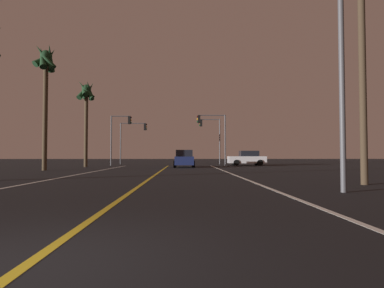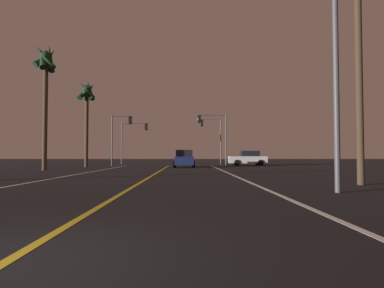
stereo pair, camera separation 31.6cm
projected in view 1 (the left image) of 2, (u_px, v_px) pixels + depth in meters
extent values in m
plane|color=black|center=(21.00, 269.00, 3.39)|extent=(200.00, 200.00, 0.00)
cube|color=silver|center=(242.00, 178.00, 16.93)|extent=(0.16, 38.86, 0.01)
cube|color=silver|center=(58.00, 178.00, 16.68)|extent=(0.16, 38.86, 0.01)
cube|color=gold|center=(151.00, 178.00, 16.80)|extent=(0.16, 38.86, 0.01)
cylinder|color=black|center=(175.00, 163.00, 33.20)|extent=(0.22, 0.68, 0.68)
cylinder|color=black|center=(193.00, 163.00, 33.25)|extent=(0.22, 0.68, 0.68)
cylinder|color=black|center=(175.00, 164.00, 30.51)|extent=(0.22, 0.68, 0.68)
cylinder|color=black|center=(194.00, 164.00, 30.55)|extent=(0.22, 0.68, 0.68)
cube|color=navy|center=(184.00, 161.00, 31.89)|extent=(1.80, 4.30, 0.80)
cube|color=black|center=(184.00, 153.00, 31.66)|extent=(1.60, 2.10, 0.64)
cube|color=red|center=(178.00, 160.00, 29.78)|extent=(0.24, 0.08, 0.16)
cube|color=red|center=(191.00, 160.00, 29.81)|extent=(0.24, 0.08, 0.16)
cylinder|color=black|center=(236.00, 163.00, 36.64)|extent=(0.68, 0.22, 0.68)
cylinder|color=black|center=(234.00, 162.00, 38.43)|extent=(0.68, 0.22, 0.68)
cylinder|color=black|center=(260.00, 163.00, 36.71)|extent=(0.68, 0.22, 0.68)
cylinder|color=black|center=(257.00, 162.00, 38.51)|extent=(0.68, 0.22, 0.68)
cube|color=silver|center=(247.00, 160.00, 37.58)|extent=(4.30, 1.80, 0.80)
cube|color=black|center=(249.00, 154.00, 37.61)|extent=(2.10, 1.60, 0.64)
cube|color=red|center=(266.00, 159.00, 37.04)|extent=(0.08, 0.24, 0.16)
cube|color=red|center=(263.00, 159.00, 38.24)|extent=(0.08, 0.24, 0.16)
cylinder|color=#4C4C51|center=(225.00, 140.00, 36.99)|extent=(0.14, 0.14, 5.82)
cylinder|color=#4C4C51|center=(212.00, 115.00, 37.05)|extent=(3.00, 0.10, 0.10)
cube|color=black|center=(199.00, 119.00, 36.99)|extent=(0.28, 0.36, 0.90)
sphere|color=#3A0605|center=(198.00, 117.00, 37.00)|extent=(0.20, 0.20, 0.20)
sphere|color=orange|center=(198.00, 119.00, 36.99)|extent=(0.20, 0.20, 0.20)
sphere|color=#063816|center=(198.00, 122.00, 36.98)|extent=(0.20, 0.20, 0.20)
cylinder|color=#4C4C51|center=(111.00, 141.00, 36.64)|extent=(0.14, 0.14, 5.68)
cylinder|color=#4C4C51|center=(120.00, 116.00, 36.76)|extent=(2.04, 0.10, 0.10)
cube|color=black|center=(129.00, 120.00, 36.77)|extent=(0.28, 0.36, 0.90)
sphere|color=#3A0605|center=(131.00, 118.00, 36.79)|extent=(0.20, 0.20, 0.20)
sphere|color=orange|center=(131.00, 120.00, 36.78)|extent=(0.20, 0.20, 0.20)
sphere|color=#063816|center=(131.00, 123.00, 36.77)|extent=(0.20, 0.20, 0.20)
cylinder|color=#4C4C51|center=(220.00, 142.00, 42.49)|extent=(0.14, 0.14, 5.93)
cylinder|color=#4C4C51|center=(210.00, 120.00, 42.55)|extent=(2.45, 0.10, 0.10)
cube|color=black|center=(201.00, 123.00, 42.51)|extent=(0.28, 0.36, 0.90)
sphere|color=#3A0605|center=(200.00, 121.00, 42.51)|extent=(0.20, 0.20, 0.20)
sphere|color=orange|center=(200.00, 123.00, 42.50)|extent=(0.20, 0.20, 0.20)
sphere|color=#063816|center=(200.00, 125.00, 42.49)|extent=(0.20, 0.20, 0.20)
cylinder|color=#4C4C51|center=(121.00, 144.00, 42.13)|extent=(0.14, 0.14, 5.41)
cylinder|color=#4C4C51|center=(133.00, 123.00, 42.26)|extent=(3.17, 0.10, 0.10)
cube|color=black|center=(145.00, 127.00, 42.29)|extent=(0.28, 0.36, 0.90)
sphere|color=#3A0605|center=(146.00, 124.00, 42.31)|extent=(0.20, 0.20, 0.20)
sphere|color=orange|center=(146.00, 127.00, 42.29)|extent=(0.20, 0.20, 0.20)
sphere|color=#063816|center=(146.00, 129.00, 42.28)|extent=(0.20, 0.20, 0.20)
cylinder|color=#4C4C51|center=(342.00, 74.00, 10.46)|extent=(0.18, 0.18, 7.64)
cylinder|color=#423323|center=(362.00, 69.00, 13.17)|extent=(0.28, 0.28, 9.45)
cylinder|color=#473826|center=(45.00, 114.00, 25.36)|extent=(0.36, 0.36, 8.79)
sphere|color=#19381E|center=(46.00, 56.00, 25.52)|extent=(0.90, 0.90, 0.90)
cone|color=#19381E|center=(50.00, 58.00, 25.60)|extent=(1.03, 1.96, 2.10)
cone|color=#19381E|center=(48.00, 59.00, 25.82)|extent=(1.59, 0.78, 1.82)
cone|color=#19381E|center=(44.00, 58.00, 25.70)|extent=(1.59, 1.75, 1.66)
cone|color=#19381E|center=(42.00, 57.00, 25.34)|extent=(1.40, 1.68, 2.13)
cone|color=#19381E|center=(45.00, 57.00, 25.22)|extent=(1.79, 0.59, 2.10)
cylinder|color=#473826|center=(86.00, 129.00, 32.54)|extent=(0.36, 0.36, 7.65)
sphere|color=#19381E|center=(86.00, 89.00, 32.68)|extent=(0.90, 0.90, 0.90)
cone|color=#19381E|center=(89.00, 90.00, 32.68)|extent=(0.59, 1.93, 1.91)
cone|color=#19381E|center=(89.00, 91.00, 32.94)|extent=(1.69, 1.37, 1.83)
cone|color=#19381E|center=(84.00, 91.00, 32.78)|extent=(1.22, 1.99, 2.10)
cone|color=#19381E|center=(83.00, 90.00, 32.51)|extent=(1.42, 1.80, 1.60)
cone|color=#19381E|center=(86.00, 90.00, 32.38)|extent=(1.79, 0.61, 1.98)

